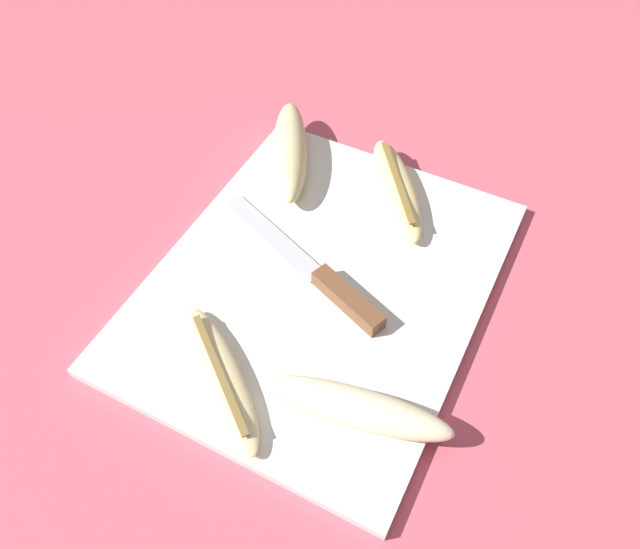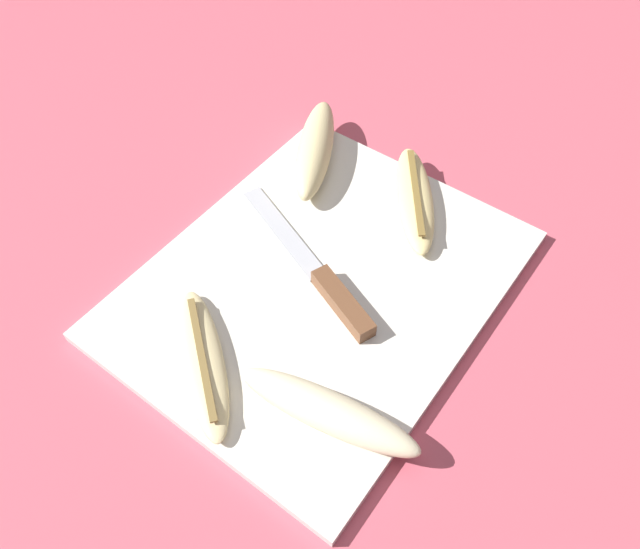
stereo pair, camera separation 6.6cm
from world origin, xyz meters
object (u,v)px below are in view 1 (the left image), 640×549
(knife, at_px, (329,284))
(banana_mellow_near, at_px, (290,150))
(banana_golden_short, at_px, (397,188))
(banana_ripe_center, at_px, (221,377))
(banana_bright_far, at_px, (357,408))

(knife, xyz_separation_m, banana_mellow_near, (0.15, 0.13, 0.01))
(banana_mellow_near, xyz_separation_m, banana_golden_short, (0.01, -0.14, -0.01))
(banana_ripe_center, distance_m, banana_bright_far, 0.13)
(knife, height_order, banana_mellow_near, banana_mellow_near)
(banana_golden_short, height_order, banana_bright_far, banana_bright_far)
(knife, distance_m, banana_bright_far, 0.15)
(banana_mellow_near, distance_m, banana_bright_far, 0.35)
(banana_ripe_center, bearing_deg, banana_bright_far, -77.97)
(knife, relative_size, banana_bright_far, 1.30)
(knife, xyz_separation_m, banana_bright_far, (-0.12, -0.09, 0.01))
(banana_golden_short, bearing_deg, banana_ripe_center, 170.80)
(banana_bright_far, bearing_deg, knife, 36.35)
(banana_ripe_center, relative_size, banana_bright_far, 0.88)
(banana_mellow_near, relative_size, banana_golden_short, 1.08)
(banana_mellow_near, height_order, banana_golden_short, banana_mellow_near)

